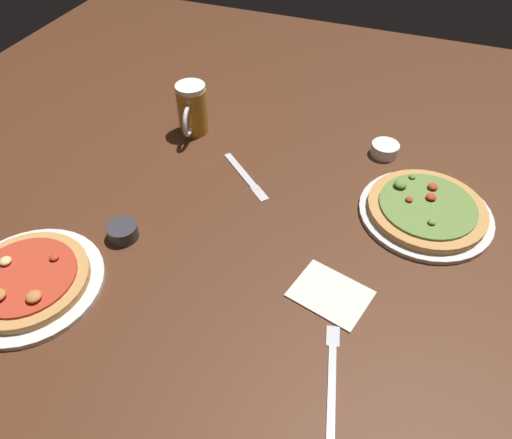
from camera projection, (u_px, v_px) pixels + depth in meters
ground_plane at (256, 230)px, 1.14m from camera, size 2.40×2.40×0.03m
pizza_plate_near at (27, 281)px, 0.99m from camera, size 0.31×0.31×0.05m
pizza_plate_far at (426, 210)px, 1.14m from camera, size 0.32×0.32×0.05m
beer_mug_dark at (192, 110)px, 1.35m from camera, size 0.09×0.14×0.15m
ramekin_sauce at (123, 232)px, 1.09m from camera, size 0.07×0.07×0.03m
ramekin_butter at (385, 149)px, 1.31m from camera, size 0.08×0.08×0.03m
napkin_folded at (331, 293)px, 0.98m from camera, size 0.18×0.15×0.01m
fork_left at (332, 378)px, 0.85m from camera, size 0.07×0.23×0.01m
knife_right at (245, 176)px, 1.25m from camera, size 0.18×0.16×0.01m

